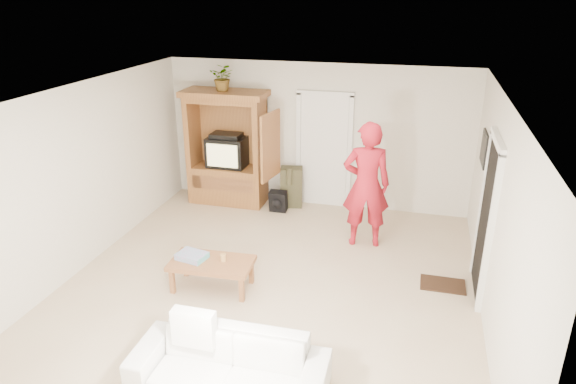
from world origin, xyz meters
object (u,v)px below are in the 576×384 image
armoire (229,155)px  sofa (229,366)px  man (366,185)px  coffee_table (212,265)px

armoire → sofa: 5.00m
man → coffee_table: size_ratio=1.77×
sofa → coffee_table: 1.93m
armoire → sofa: bearing=-69.3°
man → sofa: man is taller
man → sofa: (-0.91, -3.54, -0.71)m
armoire → coffee_table: size_ratio=1.87×
sofa → armoire: bearing=109.8°
armoire → man: (2.66, -1.10, 0.08)m
sofa → coffee_table: (-0.90, 1.71, 0.07)m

